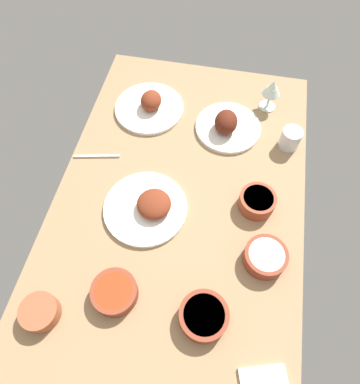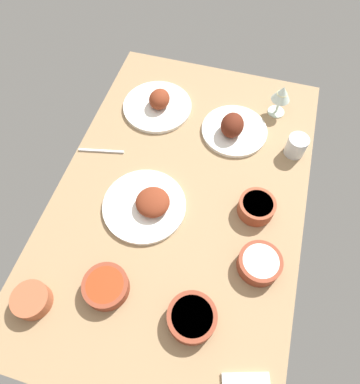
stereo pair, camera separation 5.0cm
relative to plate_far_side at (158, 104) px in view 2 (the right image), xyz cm
name	(u,v)px [view 2 (the right image)]	position (x,y,z in cm)	size (l,w,h in cm)	color
dining_table	(180,197)	(-38.82, -20.76, -4.04)	(140.00, 90.00, 4.00)	#937551
plate_far_side	(158,104)	(0.00, 0.00, 0.00)	(29.12, 29.12, 8.33)	white
plate_center_main	(147,204)	(-46.86, -10.97, -0.06)	(29.84, 29.84, 6.84)	white
plate_near_viewer	(233,128)	(-4.94, -33.50, 0.79)	(26.61, 26.61, 9.77)	white
bowl_potatoes	(257,207)	(-37.88, -48.33, 1.18)	(12.85, 12.85, 5.93)	brown
bowl_pasta	(192,317)	(-79.70, -36.06, 0.83)	(14.98, 14.98, 5.26)	brown
bowl_sauce	(106,286)	(-78.07, -7.97, 0.65)	(14.35, 14.35, 4.92)	brown
bowl_cream	(260,263)	(-57.74, -52.68, 0.91)	(14.08, 14.08, 5.43)	brown
bowl_soup	(31,300)	(-88.14, 12.22, 0.84)	(11.45, 11.45, 5.29)	#A35133
wine_glass	(282,95)	(11.29, -48.97, 7.88)	(7.60, 7.60, 14.00)	silver
water_tumbler	(296,146)	(-8.03, -58.58, 2.13)	(7.82, 7.82, 8.35)	silver
fork_loose	(101,151)	(-28.39, 14.52, -1.64)	(17.92, 0.90, 0.80)	silver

